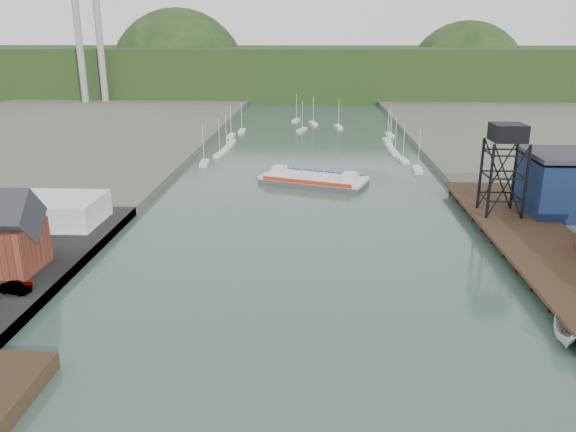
# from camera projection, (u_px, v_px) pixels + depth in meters

# --- Properties ---
(east_pier) EXTENTS (14.00, 70.00, 2.45)m
(east_pier) POSITION_uv_depth(u_px,v_px,m) (536.00, 239.00, 88.56)
(east_pier) COLOR black
(east_pier) RESTS_ON ground
(white_shed) EXTENTS (18.00, 12.00, 4.50)m
(white_shed) POSITION_uv_depth(u_px,v_px,m) (48.00, 210.00, 96.67)
(white_shed) COLOR silver
(white_shed) RESTS_ON west_quay
(lift_tower) EXTENTS (6.50, 6.50, 16.00)m
(lift_tower) POSITION_uv_depth(u_px,v_px,m) (507.00, 138.00, 96.78)
(lift_tower) COLOR black
(lift_tower) RESTS_ON east_pier
(marina_sailboats) EXTENTS (57.71, 92.65, 0.90)m
(marina_sailboats) POSITION_uv_depth(u_px,v_px,m) (310.00, 141.00, 179.65)
(marina_sailboats) COLOR silver
(marina_sailboats) RESTS_ON ground
(smokestacks) EXTENTS (11.20, 8.20, 60.00)m
(smokestacks) POSITION_uv_depth(u_px,v_px,m) (90.00, 41.00, 265.07)
(smokestacks) COLOR gray
(smokestacks) RESTS_ON ground
(distant_hills) EXTENTS (500.00, 120.00, 80.00)m
(distant_hills) POSITION_uv_depth(u_px,v_px,m) (307.00, 74.00, 331.55)
(distant_hills) COLOR black
(distant_hills) RESTS_ON ground
(chain_ferry) EXTENTS (25.67, 17.02, 3.43)m
(chain_ferry) POSITION_uv_depth(u_px,v_px,m) (314.00, 180.00, 128.89)
(chain_ferry) COLOR #474749
(chain_ferry) RESTS_ON ground
(motorboat) EXTENTS (3.95, 6.57, 2.38)m
(motorboat) POSITION_uv_depth(u_px,v_px,m) (565.00, 333.00, 62.20)
(motorboat) COLOR silver
(motorboat) RESTS_ON ground
(car_west_a) EXTENTS (4.08, 2.52, 1.30)m
(car_west_a) POSITION_uv_depth(u_px,v_px,m) (16.00, 285.00, 71.49)
(car_west_a) COLOR #999999
(car_west_a) RESTS_ON west_quay
(car_west_b) EXTENTS (4.29, 2.30, 1.34)m
(car_west_b) POSITION_uv_depth(u_px,v_px,m) (15.00, 288.00, 70.56)
(car_west_b) COLOR #999999
(car_west_b) RESTS_ON west_quay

